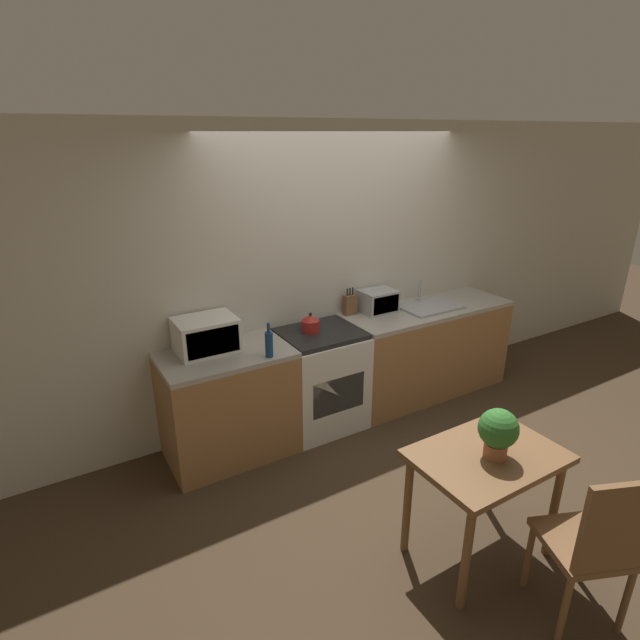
{
  "coord_description": "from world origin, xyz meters",
  "views": [
    {
      "loc": [
        -2.38,
        -2.59,
        2.5
      ],
      "look_at": [
        -0.42,
        0.69,
        1.05
      ],
      "focal_mm": 28.0,
      "sensor_mm": 36.0,
      "label": 1
    }
  ],
  "objects_px": {
    "microwave": "(206,335)",
    "dining_table": "(486,469)",
    "dining_chair": "(596,542)",
    "bottle": "(269,344)",
    "kettle": "(310,323)",
    "toaster_oven": "(378,301)",
    "stove_range": "(320,379)"
  },
  "relations": [
    {
      "from": "kettle",
      "to": "dining_chair",
      "type": "xyz_separation_m",
      "value": [
        0.26,
        -2.46,
        -0.43
      ]
    },
    {
      "from": "stove_range",
      "to": "dining_table",
      "type": "relative_size",
      "value": 1.04
    },
    {
      "from": "kettle",
      "to": "bottle",
      "type": "xyz_separation_m",
      "value": [
        -0.52,
        -0.28,
        0.03
      ]
    },
    {
      "from": "microwave",
      "to": "dining_table",
      "type": "distance_m",
      "value": 2.2
    },
    {
      "from": "dining_chair",
      "to": "kettle",
      "type": "bearing_deg",
      "value": 118.5
    },
    {
      "from": "kettle",
      "to": "dining_chair",
      "type": "bearing_deg",
      "value": -83.95
    },
    {
      "from": "kettle",
      "to": "dining_table",
      "type": "bearing_deg",
      "value": -85.45
    },
    {
      "from": "stove_range",
      "to": "kettle",
      "type": "height_order",
      "value": "kettle"
    },
    {
      "from": "microwave",
      "to": "dining_table",
      "type": "bearing_deg",
      "value": -61.34
    },
    {
      "from": "microwave",
      "to": "bottle",
      "type": "relative_size",
      "value": 1.69
    },
    {
      "from": "kettle",
      "to": "dining_chair",
      "type": "distance_m",
      "value": 2.51
    },
    {
      "from": "toaster_oven",
      "to": "dining_chair",
      "type": "height_order",
      "value": "toaster_oven"
    },
    {
      "from": "microwave",
      "to": "dining_chair",
      "type": "distance_m",
      "value": 2.82
    },
    {
      "from": "microwave",
      "to": "dining_table",
      "type": "xyz_separation_m",
      "value": [
        1.04,
        -1.89,
        -0.41
      ]
    },
    {
      "from": "toaster_oven",
      "to": "kettle",
      "type": "bearing_deg",
      "value": -172.33
    },
    {
      "from": "stove_range",
      "to": "dining_table",
      "type": "distance_m",
      "value": 1.79
    },
    {
      "from": "kettle",
      "to": "toaster_oven",
      "type": "xyz_separation_m",
      "value": [
        0.8,
        0.11,
        0.03
      ]
    },
    {
      "from": "stove_range",
      "to": "kettle",
      "type": "xyz_separation_m",
      "value": [
        -0.07,
        0.05,
        0.52
      ]
    },
    {
      "from": "toaster_oven",
      "to": "dining_chair",
      "type": "bearing_deg",
      "value": -101.78
    },
    {
      "from": "microwave",
      "to": "stove_range",
      "type": "bearing_deg",
      "value": -6.76
    },
    {
      "from": "stove_range",
      "to": "kettle",
      "type": "relative_size",
      "value": 5.31
    },
    {
      "from": "stove_range",
      "to": "kettle",
      "type": "distance_m",
      "value": 0.53
    },
    {
      "from": "bottle",
      "to": "toaster_oven",
      "type": "distance_m",
      "value": 1.38
    },
    {
      "from": "bottle",
      "to": "stove_range",
      "type": "bearing_deg",
      "value": 21.64
    },
    {
      "from": "toaster_oven",
      "to": "stove_range",
      "type": "bearing_deg",
      "value": -167.73
    },
    {
      "from": "stove_range",
      "to": "microwave",
      "type": "height_order",
      "value": "microwave"
    },
    {
      "from": "bottle",
      "to": "toaster_oven",
      "type": "relative_size",
      "value": 0.83
    },
    {
      "from": "bottle",
      "to": "kettle",
      "type": "bearing_deg",
      "value": 28.63
    },
    {
      "from": "kettle",
      "to": "toaster_oven",
      "type": "distance_m",
      "value": 0.8
    },
    {
      "from": "toaster_oven",
      "to": "bottle",
      "type": "bearing_deg",
      "value": -163.44
    },
    {
      "from": "microwave",
      "to": "dining_table",
      "type": "relative_size",
      "value": 0.53
    },
    {
      "from": "microwave",
      "to": "bottle",
      "type": "xyz_separation_m",
      "value": [
        0.37,
        -0.35,
        -0.03
      ]
    }
  ]
}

